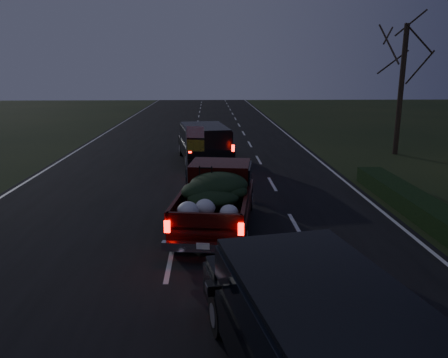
{
  "coord_description": "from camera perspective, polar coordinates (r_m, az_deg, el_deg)",
  "views": [
    {
      "loc": [
        0.98,
        -9.9,
        4.6
      ],
      "look_at": [
        1.45,
        3.31,
        1.3
      ],
      "focal_mm": 35.0,
      "sensor_mm": 36.0,
      "label": 1
    }
  ],
  "objects": [
    {
      "name": "ground",
      "position": [
        10.96,
        -7.1,
        -10.92
      ],
      "size": [
        120.0,
        120.0,
        0.0
      ],
      "primitive_type": "plane",
      "color": "black",
      "rests_on": "ground"
    },
    {
      "name": "road_asphalt",
      "position": [
        10.96,
        -7.1,
        -10.87
      ],
      "size": [
        14.0,
        120.0,
        0.02
      ],
      "primitive_type": "cube",
      "color": "black",
      "rests_on": "ground"
    },
    {
      "name": "hedge_row",
      "position": [
        15.21,
        24.76,
        -3.73
      ],
      "size": [
        1.0,
        10.0,
        0.6
      ],
      "primitive_type": "cube",
      "color": "black",
      "rests_on": "ground"
    },
    {
      "name": "bare_tree_far",
      "position": [
        26.12,
        22.45,
        14.39
      ],
      "size": [
        3.6,
        3.6,
        7.0
      ],
      "color": "black",
      "rests_on": "ground"
    },
    {
      "name": "pickup_truck",
      "position": [
        13.02,
        -0.93,
        -1.98
      ],
      "size": [
        2.64,
        5.37,
        2.7
      ],
      "rotation": [
        0.0,
        0.0,
        -0.14
      ],
      "color": "#380A07",
      "rests_on": "ground"
    },
    {
      "name": "lead_suv",
      "position": [
        22.39,
        -2.61,
        5.17
      ],
      "size": [
        2.97,
        5.59,
        1.53
      ],
      "rotation": [
        0.0,
        0.0,
        0.15
      ],
      "color": "black",
      "rests_on": "ground"
    },
    {
      "name": "rear_suv",
      "position": [
        6.51,
        12.14,
        -18.53
      ],
      "size": [
        3.17,
        5.55,
        1.5
      ],
      "rotation": [
        0.0,
        0.0,
        0.2
      ],
      "color": "black",
      "rests_on": "ground"
    }
  ]
}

